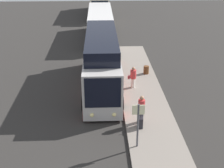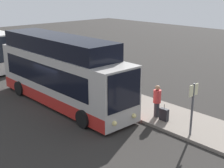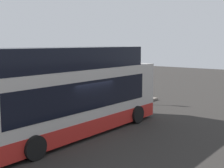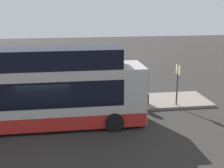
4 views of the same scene
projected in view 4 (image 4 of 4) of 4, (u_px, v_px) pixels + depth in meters
ground at (46, 128)px, 15.84m from camera, size 80.00×80.00×0.00m
platform at (49, 106)px, 18.81m from camera, size 20.00×3.06×0.16m
bus_lead at (40, 92)px, 15.60m from camera, size 10.50×2.71×4.03m
passenger_boarding at (52, 94)px, 18.05m from camera, size 0.55×0.68×1.62m
passenger_waiting at (135, 89)px, 18.73m from camera, size 0.42×0.42×1.73m
suitcase at (145, 99)px, 18.88m from camera, size 0.48×0.23×0.88m
sign_post at (178, 80)px, 18.43m from camera, size 0.10×0.64×2.49m
trash_bin at (9, 98)px, 19.12m from camera, size 0.44×0.44×0.65m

